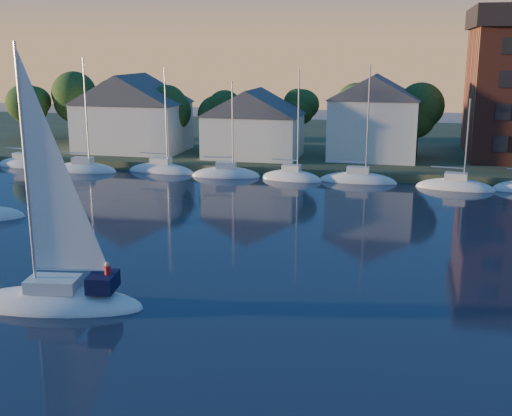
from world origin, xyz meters
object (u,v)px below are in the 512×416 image
(clubhouse_west, at_px, (132,112))
(clubhouse_east, at_px, (373,116))
(hero_sailboat, at_px, (57,296))
(clubhouse_centre, at_px, (253,122))

(clubhouse_west, relative_size, clubhouse_east, 1.30)
(clubhouse_west, xyz_separation_m, clubhouse_east, (30.00, 1.00, 0.07))
(hero_sailboat, bearing_deg, clubhouse_east, -115.56)
(clubhouse_east, bearing_deg, clubhouse_west, -178.09)
(clubhouse_west, distance_m, clubhouse_centre, 16.05)
(clubhouse_centre, xyz_separation_m, clubhouse_east, (14.00, 2.00, 0.87))
(clubhouse_west, relative_size, hero_sailboat, 0.90)
(clubhouse_west, bearing_deg, clubhouse_east, 1.91)
(clubhouse_west, xyz_separation_m, clubhouse_centre, (16.00, -1.00, -0.80))
(clubhouse_centre, bearing_deg, clubhouse_west, 176.42)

